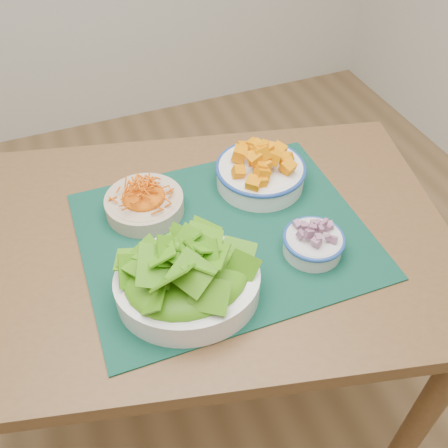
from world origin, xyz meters
The scene contains 6 objects.
table centered at (0.17, 0.30, 0.64)m, with size 1.25×0.98×0.75m.
placemat centered at (0.22, 0.28, 0.75)m, with size 0.61×0.50×0.00m, color black.
carrot_bowl centered at (0.08, 0.41, 0.79)m, with size 0.21×0.21×0.07m.
squash_bowl centered at (0.37, 0.41, 0.80)m, with size 0.26×0.26×0.10m.
lettuce_bowl centered at (0.10, 0.15, 0.81)m, with size 0.33×0.30×0.12m.
onion_bowl centered at (0.38, 0.16, 0.79)m, with size 0.13×0.13×0.07m.
Camera 1 is at (-0.06, -0.42, 1.54)m, focal length 40.00 mm.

